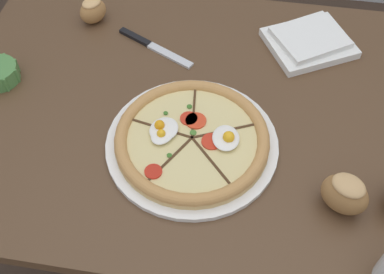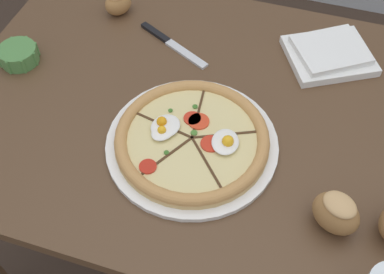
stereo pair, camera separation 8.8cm
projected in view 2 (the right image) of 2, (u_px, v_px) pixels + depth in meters
ground_plane at (213, 250)px, 1.65m from camera, size 12.00×12.00×0.00m
dining_table at (222, 140)px, 1.16m from camera, size 1.24×0.83×0.73m
pizza at (192, 140)px, 1.00m from camera, size 0.36×0.36×0.05m
ramekin_bowl at (18, 54)px, 1.16m from camera, size 0.10×0.10×0.04m
napkin_folded at (329, 54)px, 1.17m from camera, size 0.25×0.24×0.04m
bread_piece_near at (336, 212)px, 0.87m from camera, size 0.11×0.10×0.08m
bread_piece_far at (118, 2)px, 1.26m from camera, size 0.09×0.09×0.07m
knife_main at (172, 44)px, 1.21m from camera, size 0.21×0.12×0.01m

